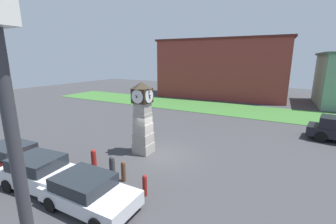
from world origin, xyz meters
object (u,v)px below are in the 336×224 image
(car_near_tower, at_px, (42,172))
(bollard_mid_row, at_px, (123,171))
(bollard_near_tower, at_px, (145,185))
(bollard_far_row, at_px, (112,164))
(bollard_end_row, at_px, (94,157))
(clock_tower, at_px, (143,119))
(car_navy_sedan, at_px, (14,157))
(car_by_building, at_px, (88,192))

(car_near_tower, bearing_deg, bollard_mid_row, 37.22)
(bollard_near_tower, xyz_separation_m, bollard_mid_row, (-1.69, 0.53, 0.03))
(bollard_far_row, bearing_deg, bollard_end_row, 175.93)
(bollard_near_tower, xyz_separation_m, car_near_tower, (-4.78, -1.82, 0.27))
(clock_tower, xyz_separation_m, bollard_end_row, (-1.47, -3.00, -1.82))
(clock_tower, relative_size, car_near_tower, 1.13)
(car_navy_sedan, xyz_separation_m, car_near_tower, (3.04, -0.33, 0.02))
(car_navy_sedan, relative_size, car_by_building, 1.06)
(bollard_mid_row, bearing_deg, bollard_end_row, 169.25)
(car_navy_sedan, bearing_deg, car_near_tower, -6.15)
(clock_tower, distance_m, car_navy_sedan, 7.58)
(bollard_mid_row, xyz_separation_m, bollard_far_row, (-1.13, 0.39, -0.07))
(bollard_end_row, relative_size, car_near_tower, 0.24)
(clock_tower, height_order, car_navy_sedan, clock_tower)
(bollard_near_tower, bearing_deg, car_by_building, -131.38)
(bollard_far_row, height_order, car_by_building, car_by_building)
(clock_tower, distance_m, bollard_end_row, 3.80)
(bollard_near_tower, height_order, bollard_far_row, bollard_near_tower)
(car_navy_sedan, height_order, car_near_tower, car_near_tower)
(bollard_mid_row, bearing_deg, bollard_near_tower, -17.47)
(bollard_mid_row, bearing_deg, car_navy_sedan, -161.75)
(car_near_tower, bearing_deg, bollard_far_row, 54.38)
(bollard_far_row, relative_size, car_navy_sedan, 0.22)
(car_navy_sedan, height_order, car_by_building, car_navy_sedan)
(bollard_end_row, relative_size, car_by_building, 0.24)
(bollard_far_row, bearing_deg, car_by_building, -66.22)
(clock_tower, relative_size, car_navy_sedan, 1.08)
(bollard_mid_row, distance_m, bollard_far_row, 1.20)
(car_navy_sedan, xyz_separation_m, car_by_building, (6.22, -0.33, -0.05))
(bollard_near_tower, relative_size, car_near_tower, 0.25)
(bollard_near_tower, bearing_deg, bollard_far_row, 161.81)
(clock_tower, distance_m, car_by_building, 6.20)
(bollard_far_row, bearing_deg, car_near_tower, -125.62)
(clock_tower, relative_size, bollard_far_row, 4.89)
(clock_tower, distance_m, bollard_far_row, 3.62)
(clock_tower, bearing_deg, bollard_far_row, -89.05)
(bollard_end_row, height_order, car_navy_sedan, car_navy_sedan)
(bollard_end_row, bearing_deg, car_near_tower, -98.95)
(bollard_far_row, bearing_deg, clock_tower, 90.95)
(bollard_near_tower, height_order, bollard_mid_row, bollard_mid_row)
(bollard_near_tower, distance_m, bollard_mid_row, 1.77)
(bollard_mid_row, relative_size, car_navy_sedan, 0.25)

